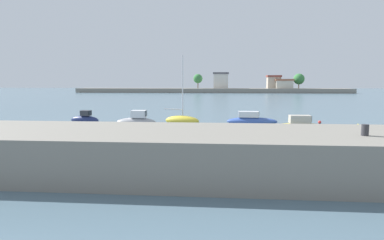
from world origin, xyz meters
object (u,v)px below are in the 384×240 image
at_px(moored_boat_1, 137,121).
at_px(mooring_buoy_0, 358,126).
at_px(mooring_buoy_1, 320,122).
at_px(mooring_bollard, 365,130).
at_px(moored_boat_2, 182,120).
at_px(moored_boat_3, 251,120).
at_px(moored_boat_4, 300,126).
at_px(moored_boat_0, 85,119).

distance_m(moored_boat_1, mooring_buoy_0, 22.15).
distance_m(mooring_buoy_0, mooring_buoy_1, 4.12).
bearing_deg(mooring_bollard, moored_boat_2, 119.65).
distance_m(moored_boat_3, mooring_buoy_0, 10.43).
distance_m(moored_boat_1, moored_boat_4, 15.98).
height_order(moored_boat_4, mooring_buoy_0, moored_boat_4).
bearing_deg(moored_boat_0, mooring_bollard, -30.99).
distance_m(moored_boat_0, moored_boat_2, 10.35).
bearing_deg(moored_boat_1, mooring_bollard, -50.71).
bearing_deg(mooring_buoy_1, moored_boat_2, -168.61).
bearing_deg(mooring_bollard, mooring_buoy_1, 78.46).
distance_m(mooring_bollard, moored_boat_2, 21.13).
bearing_deg(mooring_buoy_1, moored_boat_0, -172.86).
xyz_separation_m(moored_boat_3, moored_boat_4, (4.18, -3.22, -0.06)).
height_order(moored_boat_1, mooring_buoy_1, moored_boat_1).
height_order(moored_boat_0, moored_boat_3, moored_boat_0).
xyz_separation_m(moored_boat_1, moored_boat_2, (4.54, 1.02, -0.02)).
xyz_separation_m(moored_boat_0, moored_boat_4, (21.72, -2.23, -0.10)).
bearing_deg(mooring_buoy_0, moored_boat_3, 175.43).
bearing_deg(moored_boat_1, moored_boat_2, 11.08).
height_order(mooring_bollard, moored_boat_2, moored_boat_2).
bearing_deg(mooring_buoy_0, moored_boat_2, 179.94).
bearing_deg(moored_boat_3, mooring_buoy_1, 18.41).
distance_m(moored_boat_4, mooring_buoy_1, 6.36).
height_order(moored_boat_0, mooring_buoy_1, moored_boat_0).
bearing_deg(moored_boat_1, moored_boat_0, 170.02).
xyz_separation_m(moored_boat_0, moored_boat_3, (17.54, 0.98, -0.04)).
xyz_separation_m(moored_boat_2, moored_boat_4, (11.37, -2.41, -0.10)).
bearing_deg(mooring_buoy_1, mooring_bollard, -101.54).
height_order(moored_boat_3, moored_boat_4, moored_boat_3).
height_order(moored_boat_3, mooring_buoy_1, moored_boat_3).
bearing_deg(moored_boat_2, moored_boat_3, 21.69).
xyz_separation_m(moored_boat_2, mooring_buoy_1, (14.75, 2.97, -0.41)).
relative_size(moored_boat_0, mooring_buoy_0, 8.29).
bearing_deg(moored_boat_1, mooring_buoy_1, 10.08).
bearing_deg(mooring_buoy_0, moored_boat_1, -177.40).
xyz_separation_m(moored_boat_4, mooring_buoy_0, (6.21, 2.39, -0.28)).
height_order(moored_boat_2, moored_boat_4, moored_boat_2).
height_order(mooring_bollard, mooring_buoy_0, mooring_bollard).
relative_size(mooring_bollard, moored_boat_2, 0.07).
bearing_deg(mooring_buoy_0, mooring_bollard, -111.43).
xyz_separation_m(moored_boat_0, moored_boat_1, (5.80, -0.85, 0.02)).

